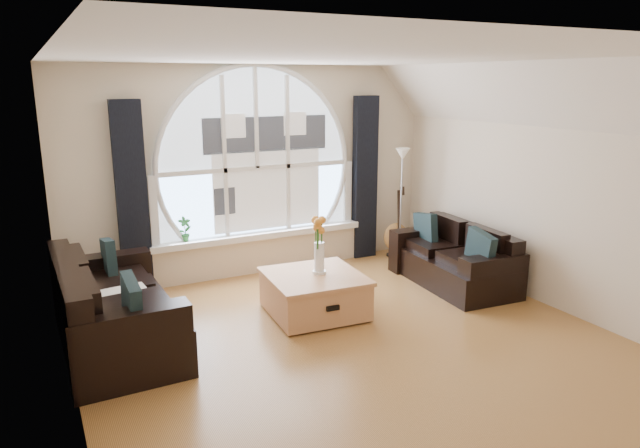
{
  "coord_description": "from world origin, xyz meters",
  "views": [
    {
      "loc": [
        -2.67,
        -4.32,
        2.52
      ],
      "look_at": [
        0.0,
        0.9,
        1.05
      ],
      "focal_mm": 32.53,
      "sensor_mm": 36.0,
      "label": 1
    }
  ],
  "objects_px": {
    "coffee_chest": "(314,292)",
    "vase_flowers": "(319,239)",
    "floor_lamp": "(401,205)",
    "guitar": "(397,222)",
    "potted_plant": "(185,229)",
    "sofa_left": "(116,307)",
    "sofa_right": "(453,254)"
  },
  "relations": [
    {
      "from": "vase_flowers",
      "to": "floor_lamp",
      "type": "height_order",
      "value": "floor_lamp"
    },
    {
      "from": "coffee_chest",
      "to": "potted_plant",
      "type": "distance_m",
      "value": 1.95
    },
    {
      "from": "sofa_left",
      "to": "guitar",
      "type": "bearing_deg",
      "value": 15.0
    },
    {
      "from": "coffee_chest",
      "to": "potted_plant",
      "type": "xyz_separation_m",
      "value": [
        -0.99,
        1.62,
        0.46
      ]
    },
    {
      "from": "potted_plant",
      "to": "sofa_right",
      "type": "bearing_deg",
      "value": -27.82
    },
    {
      "from": "vase_flowers",
      "to": "coffee_chest",
      "type": "bearing_deg",
      "value": -163.8
    },
    {
      "from": "guitar",
      "to": "potted_plant",
      "type": "distance_m",
      "value": 3.0
    },
    {
      "from": "coffee_chest",
      "to": "vase_flowers",
      "type": "distance_m",
      "value": 0.6
    },
    {
      "from": "floor_lamp",
      "to": "sofa_left",
      "type": "bearing_deg",
      "value": -165.28
    },
    {
      "from": "potted_plant",
      "to": "sofa_left",
      "type": "bearing_deg",
      "value": -125.76
    },
    {
      "from": "sofa_left",
      "to": "potted_plant",
      "type": "height_order",
      "value": "potted_plant"
    },
    {
      "from": "vase_flowers",
      "to": "potted_plant",
      "type": "relative_size",
      "value": 2.22
    },
    {
      "from": "sofa_right",
      "to": "guitar",
      "type": "bearing_deg",
      "value": 93.48
    },
    {
      "from": "vase_flowers",
      "to": "potted_plant",
      "type": "bearing_deg",
      "value": 123.7
    },
    {
      "from": "sofa_right",
      "to": "vase_flowers",
      "type": "height_order",
      "value": "vase_flowers"
    },
    {
      "from": "sofa_left",
      "to": "vase_flowers",
      "type": "height_order",
      "value": "vase_flowers"
    },
    {
      "from": "sofa_left",
      "to": "potted_plant",
      "type": "distance_m",
      "value": 1.83
    },
    {
      "from": "sofa_left",
      "to": "guitar",
      "type": "relative_size",
      "value": 1.86
    },
    {
      "from": "sofa_left",
      "to": "coffee_chest",
      "type": "distance_m",
      "value": 2.06
    },
    {
      "from": "vase_flowers",
      "to": "floor_lamp",
      "type": "xyz_separation_m",
      "value": [
        1.89,
        1.19,
        -0.04
      ]
    },
    {
      "from": "sofa_left",
      "to": "coffee_chest",
      "type": "bearing_deg",
      "value": -5.56
    },
    {
      "from": "sofa_left",
      "to": "vase_flowers",
      "type": "distance_m",
      "value": 2.17
    },
    {
      "from": "coffee_chest",
      "to": "potted_plant",
      "type": "relative_size",
      "value": 3.18
    },
    {
      "from": "guitar",
      "to": "floor_lamp",
      "type": "bearing_deg",
      "value": -78.13
    },
    {
      "from": "sofa_right",
      "to": "potted_plant",
      "type": "distance_m",
      "value": 3.36
    },
    {
      "from": "vase_flowers",
      "to": "guitar",
      "type": "xyz_separation_m",
      "value": [
        1.91,
        1.31,
        -0.31
      ]
    },
    {
      "from": "vase_flowers",
      "to": "guitar",
      "type": "relative_size",
      "value": 0.66
    },
    {
      "from": "guitar",
      "to": "potted_plant",
      "type": "bearing_deg",
      "value": -162.78
    },
    {
      "from": "sofa_left",
      "to": "coffee_chest",
      "type": "height_order",
      "value": "sofa_left"
    },
    {
      "from": "floor_lamp",
      "to": "guitar",
      "type": "xyz_separation_m",
      "value": [
        0.02,
        0.12,
        -0.27
      ]
    },
    {
      "from": "sofa_right",
      "to": "floor_lamp",
      "type": "bearing_deg",
      "value": 94.58
    },
    {
      "from": "sofa_left",
      "to": "floor_lamp",
      "type": "bearing_deg",
      "value": 13.45
    }
  ]
}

